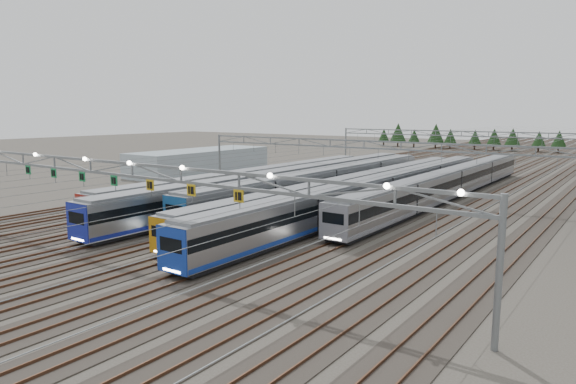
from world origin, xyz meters
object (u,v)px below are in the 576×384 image
Objects in this scene: train_c at (326,183)px; gantry_far at (461,138)px; west_shed at (200,161)px; train_e at (381,191)px; train_a at (256,182)px; train_f at (451,183)px; gantry_mid at (364,151)px; train_d at (355,188)px; gantry_near at (131,173)px; train_b at (291,182)px.

train_c is 0.97× the size of gantry_far.
gantry_far is 55.11m from west_shed.
train_c is at bearing 168.25° from train_e.
train_e is at bearing 7.43° from train_a.
gantry_mid is (-11.25, -4.25, 4.20)m from train_f.
train_f is 1.13× the size of gantry_mid.
gantry_far reaches higher than train_e.
train_f reaches higher than train_d.
train_c is 38.52m from west_shed.
train_a is 0.79× the size of train_e.
gantry_near is 1.00× the size of gantry_mid.
train_d is 1.16× the size of gantry_near.
gantry_mid is at bearing -90.00° from gantry_far.
gantry_far is (0.00, 45.00, 0.00)m from gantry_mid.
gantry_mid is at bearing 129.05° from train_e.
west_shed reaches higher than train_a.
gantry_near reaches higher than train_c.
train_a is 4.97m from train_b.
west_shed is (-31.95, 14.54, 0.01)m from train_b.
train_b is 2.16× the size of west_shed.
train_d is at bearing -129.61° from train_f.
train_b is at bearing -154.89° from train_c.
gantry_mid reaches higher than train_e.
gantry_mid is (-6.75, 8.32, 4.17)m from train_e.
train_b is 13.50m from train_e.
train_a is 18.15m from train_e.
train_c is (4.50, 2.11, 0.04)m from train_b.
train_c reaches higher than train_b.
gantry_near is 85.12m from gantry_far.
train_f is (18.00, 12.81, -0.08)m from train_b.
train_e is (13.50, 0.24, -0.05)m from train_b.
train_b is at bearing -167.87° from train_d.
gantry_near reaches higher than west_shed.
gantry_mid is at bearing 51.74° from train_b.
train_b is 11.65m from gantry_mid.
gantry_far is (-2.25, 51.62, 4.37)m from train_d.
gantry_mid is (6.75, 8.56, 4.12)m from train_b.
train_b is 1.15× the size of gantry_mid.
train_a is 27.00m from train_f.
train_e is at bearing -20.66° from train_d.
gantry_far is at bearing 82.82° from train_b.
train_b is at bearing -97.18° from gantry_far.
gantry_near is (2.20, -33.67, 4.78)m from train_c.
train_d is at bearing -87.50° from gantry_far.
train_e is at bearing 77.93° from gantry_near.
train_b reaches higher than train_d.
train_b is 0.99× the size of train_d.
train_c is at bearing -109.23° from gantry_mid.
gantry_mid is 1.00× the size of gantry_far.
train_e reaches higher than train_f.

